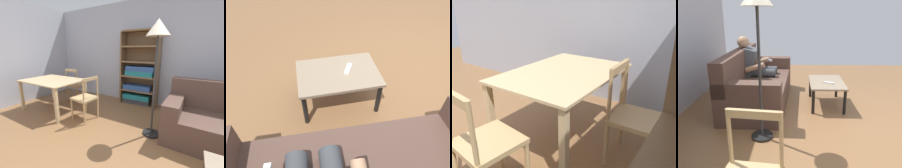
% 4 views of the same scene
% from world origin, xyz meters
% --- Properties ---
extents(wall_back, '(6.80, 0.12, 2.64)m').
position_xyz_m(wall_back, '(0.00, 2.64, 1.32)').
color(wall_back, '#B2B7C6').
rests_on(wall_back, ground_plane).
extents(bookshelf, '(0.94, 0.36, 1.88)m').
position_xyz_m(bookshelf, '(-0.55, 2.39, 0.74)').
color(bookshelf, brown).
rests_on(bookshelf, ground_plane).
extents(dining_table, '(1.33, 0.94, 0.73)m').
position_xyz_m(dining_table, '(-2.19, 1.05, 0.63)').
color(dining_table, '#D1B27F').
rests_on(dining_table, ground_plane).
extents(dining_chair_near_wall, '(0.43, 0.43, 0.91)m').
position_xyz_m(dining_chair_near_wall, '(-2.19, 1.79, 0.45)').
color(dining_chair_near_wall, tan).
rests_on(dining_chair_near_wall, ground_plane).
extents(dining_chair_facing_couch, '(0.47, 0.47, 0.90)m').
position_xyz_m(dining_chair_facing_couch, '(-1.20, 1.04, 0.45)').
color(dining_chair_facing_couch, tan).
rests_on(dining_chair_facing_couch, ground_plane).
extents(floor_lamp, '(0.36, 0.36, 1.85)m').
position_xyz_m(floor_lamp, '(0.13, 1.17, 1.56)').
color(floor_lamp, black).
rests_on(floor_lamp, ground_plane).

